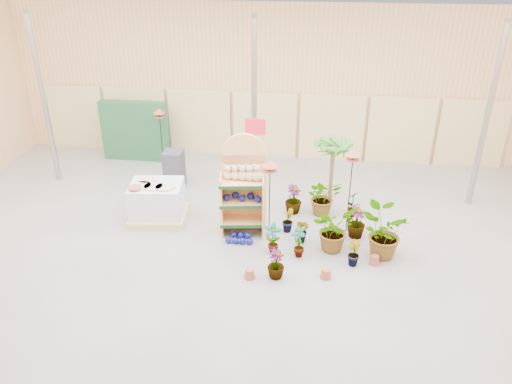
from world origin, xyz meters
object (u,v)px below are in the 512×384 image
display_shelf (243,188)px  pallet_stack (157,202)px  bird_table_front (270,166)px  potted_plant_2 (333,229)px

display_shelf → pallet_stack: (-2.10, 0.20, -0.59)m
bird_table_front → potted_plant_2: bird_table_front is taller
bird_table_front → potted_plant_2: (1.39, -0.17, -1.31)m
pallet_stack → potted_plant_2: (4.12, -0.77, 0.03)m
pallet_stack → potted_plant_2: size_ratio=1.43×
pallet_stack → bird_table_front: 3.10m
potted_plant_2 → bird_table_front: bearing=173.2°
potted_plant_2 → display_shelf: bearing=164.3°
bird_table_front → potted_plant_2: 1.92m
pallet_stack → potted_plant_2: bearing=-16.8°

